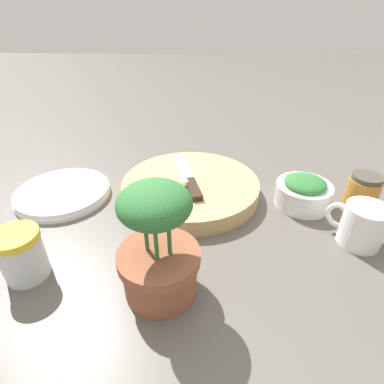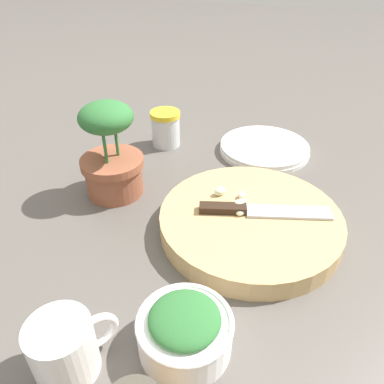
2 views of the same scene
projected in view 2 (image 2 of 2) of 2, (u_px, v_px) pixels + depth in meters
name	position (u px, v px, depth m)	size (l,w,h in m)	color
ground_plane	(180.00, 231.00, 0.66)	(5.00, 5.00, 0.00)	#56514C
cutting_board	(250.00, 222.00, 0.65)	(0.32, 0.32, 0.04)	tan
chef_knife	(257.00, 210.00, 0.64)	(0.09, 0.23, 0.01)	black
garlic_cloves	(234.00, 199.00, 0.67)	(0.07, 0.07, 0.02)	silver
herb_bowl	(185.00, 330.00, 0.46)	(0.12, 0.12, 0.07)	white
spice_jar	(166.00, 128.00, 0.91)	(0.07, 0.07, 0.09)	silver
coffee_mug	(65.00, 348.00, 0.43)	(0.09, 0.09, 0.08)	white
plate_stack	(264.00, 148.00, 0.89)	(0.21, 0.21, 0.02)	white
potted_herb	(111.00, 156.00, 0.72)	(0.12, 0.12, 0.19)	#935138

